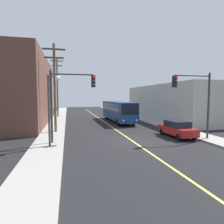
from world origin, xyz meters
name	(u,v)px	position (x,y,z in m)	size (l,w,h in m)	color
ground_plane	(132,141)	(0.00, 0.00, 0.00)	(120.00, 120.00, 0.00)	black
sidewalk_left	(56,126)	(-7.25, 10.00, 0.07)	(2.50, 90.00, 0.15)	gray
sidewalk_right	(156,123)	(7.25, 10.00, 0.07)	(2.50, 90.00, 0.15)	gray
lane_stripe_center	(103,121)	(0.00, 15.00, 0.01)	(0.16, 60.00, 0.01)	#D8CC4C
building_left_brick	(11,91)	(-13.49, 13.91, 4.77)	(10.00, 20.77, 9.54)	brown
building_right_warehouse	(181,102)	(14.50, 14.91, 2.99)	(12.00, 23.59, 5.99)	#B2B2A8
city_bus	(118,110)	(2.20, 13.35, 1.82)	(2.70, 12.18, 3.20)	navy
parked_car_red	(177,129)	(4.90, 0.57, 0.84)	(1.93, 4.45, 1.62)	maroon
utility_pole_near	(55,84)	(-6.96, 5.50, 5.40)	(2.40, 0.28, 9.51)	brown
utility_pole_mid	(57,85)	(-7.49, 22.30, 6.30)	(2.40, 0.28, 11.25)	brown
traffic_signal_left_corner	(70,93)	(-5.41, 0.22, 4.30)	(3.75, 0.48, 6.00)	#2D2D33
traffic_signal_right_corner	(194,93)	(5.41, -1.21, 4.30)	(3.75, 0.48, 6.00)	#2D2D33
street_lamp_left	(52,100)	(-6.83, -0.84, 3.74)	(0.98, 0.40, 5.50)	#38383D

